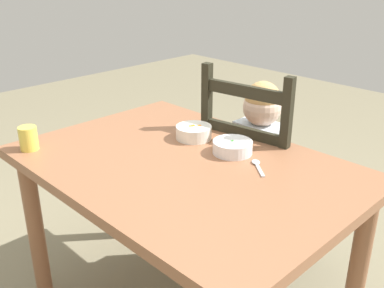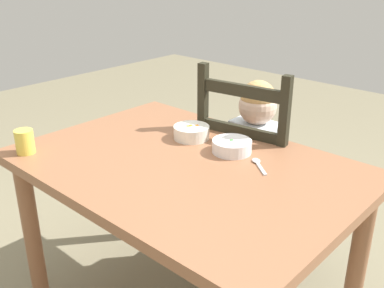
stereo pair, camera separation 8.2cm
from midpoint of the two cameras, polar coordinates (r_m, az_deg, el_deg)
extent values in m
cube|color=#915D3E|center=(1.66, 0.45, -2.94)|extent=(1.26, 0.88, 0.04)
cylinder|color=#915D3E|center=(2.07, -18.19, -10.47)|extent=(0.07, 0.07, 0.71)
cylinder|color=#915D3E|center=(2.41, -2.81, -4.22)|extent=(0.07, 0.07, 0.71)
cylinder|color=#915D3E|center=(1.86, 21.57, -15.08)|extent=(0.07, 0.07, 0.71)
cube|color=black|center=(2.19, 9.84, -5.37)|extent=(0.48, 0.48, 0.02)
cube|color=black|center=(2.39, 15.74, -9.49)|extent=(0.04, 0.04, 0.42)
cube|color=black|center=(2.52, 7.72, -6.94)|extent=(0.04, 0.04, 0.42)
cube|color=black|center=(2.09, 11.62, -14.14)|extent=(0.04, 0.04, 0.42)
cube|color=black|center=(2.24, 2.76, -10.85)|extent=(0.04, 0.04, 0.42)
cube|color=black|center=(1.83, 12.92, -0.76)|extent=(0.04, 0.04, 0.60)
cube|color=black|center=(2.00, 3.04, 1.87)|extent=(0.04, 0.04, 0.60)
cube|color=black|center=(1.84, 8.11, 6.65)|extent=(0.36, 0.07, 0.05)
cube|color=black|center=(1.89, 7.81, 1.45)|extent=(0.36, 0.07, 0.05)
cube|color=silver|center=(2.09, 9.66, -1.54)|extent=(0.22, 0.14, 0.32)
sphere|color=beige|center=(2.01, 10.10, 4.62)|extent=(0.17, 0.17, 0.17)
sphere|color=tan|center=(1.99, 10.18, 5.67)|extent=(0.16, 0.16, 0.16)
cylinder|color=#3F4C72|center=(2.22, 5.97, -11.01)|extent=(0.07, 0.07, 0.44)
cylinder|color=#3F4C72|center=(2.16, 8.26, -12.12)|extent=(0.07, 0.07, 0.44)
cylinder|color=silver|center=(2.06, 5.25, 0.73)|extent=(0.06, 0.24, 0.13)
cylinder|color=silver|center=(1.92, 11.16, -1.37)|extent=(0.06, 0.24, 0.13)
cylinder|color=white|center=(1.73, 6.55, -0.41)|extent=(0.15, 0.15, 0.05)
cylinder|color=white|center=(1.74, 6.52, -1.06)|extent=(0.07, 0.07, 0.01)
cylinder|color=green|center=(1.72, 6.56, -0.19)|extent=(0.13, 0.13, 0.03)
sphere|color=#358B36|center=(1.72, 6.53, 0.24)|extent=(0.01, 0.01, 0.01)
sphere|color=green|center=(1.72, 6.57, 0.31)|extent=(0.01, 0.01, 0.01)
sphere|color=green|center=(1.72, 6.43, 0.25)|extent=(0.01, 0.01, 0.01)
cylinder|color=white|center=(1.86, 1.50, 1.50)|extent=(0.15, 0.15, 0.05)
cylinder|color=white|center=(1.86, 1.49, 0.81)|extent=(0.07, 0.07, 0.01)
cylinder|color=orange|center=(1.85, 1.50, 1.73)|extent=(0.12, 0.12, 0.03)
cube|color=orange|center=(1.85, 1.09, 2.17)|extent=(0.02, 0.02, 0.01)
cube|color=orange|center=(1.85, 2.22, 2.23)|extent=(0.02, 0.02, 0.01)
cube|color=orange|center=(1.85, 1.42, 2.25)|extent=(0.02, 0.02, 0.01)
cube|color=silver|center=(1.60, 10.13, -3.39)|extent=(0.08, 0.07, 0.00)
ellipsoid|color=silver|center=(1.66, 9.54, -2.30)|extent=(0.05, 0.05, 0.01)
cylinder|color=#ECD24E|center=(1.84, -18.93, 0.68)|extent=(0.07, 0.07, 0.09)
camera|label=1|loc=(0.04, 91.40, -0.59)|focal=41.85mm
camera|label=2|loc=(0.04, -88.60, 0.59)|focal=41.85mm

